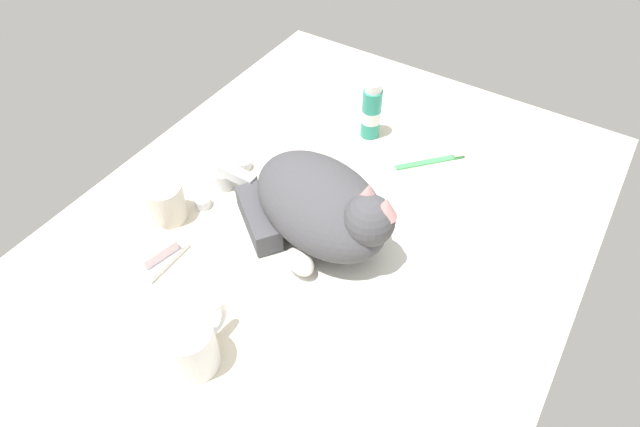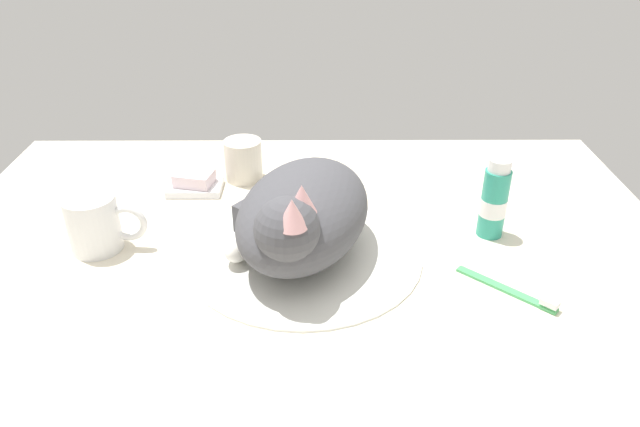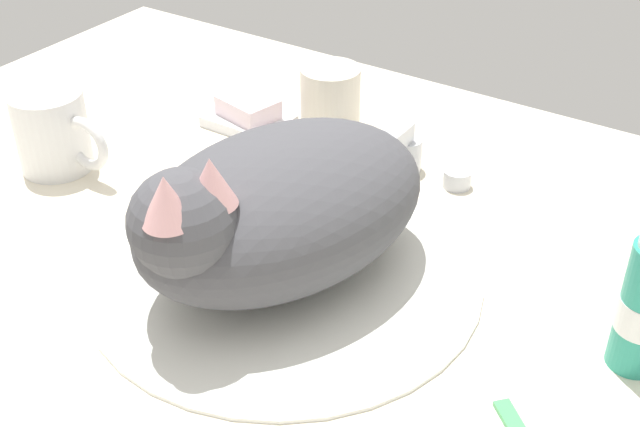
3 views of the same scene
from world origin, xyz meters
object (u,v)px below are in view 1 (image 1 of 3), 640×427
(soap_bar, at_px, (154,248))
(faucet, at_px, (227,179))
(cat, at_px, (323,207))
(coffee_mug, at_px, (192,345))
(toothbrush, at_px, (434,160))
(toothpaste_bottle, at_px, (371,112))
(rinse_cup, at_px, (166,202))

(soap_bar, bearing_deg, faucet, 0.23)
(cat, height_order, coffee_mug, cat)
(cat, bearing_deg, faucet, 88.64)
(cat, distance_m, toothbrush, 0.29)
(toothpaste_bottle, bearing_deg, soap_bar, 162.92)
(toothpaste_bottle, bearing_deg, cat, -167.45)
(cat, height_order, rinse_cup, cat)
(faucet, height_order, cat, cat)
(faucet, xyz_separation_m, toothpaste_bottle, (0.28, -0.14, 0.03))
(coffee_mug, relative_size, toothpaste_bottle, 0.92)
(soap_bar, bearing_deg, toothbrush, -32.17)
(soap_bar, bearing_deg, rinse_cup, 29.30)
(cat, xyz_separation_m, toothpaste_bottle, (0.28, 0.06, -0.01))
(coffee_mug, bearing_deg, soap_bar, 59.19)
(rinse_cup, relative_size, soap_bar, 1.17)
(coffee_mug, bearing_deg, toothpaste_bottle, 3.55)
(toothbrush, bearing_deg, toothpaste_bottle, 87.48)
(rinse_cup, height_order, toothpaste_bottle, toothpaste_bottle)
(coffee_mug, bearing_deg, rinse_cup, 50.23)
(cat, bearing_deg, toothpaste_bottle, 12.55)
(cat, relative_size, toothpaste_bottle, 2.48)
(faucet, height_order, toothpaste_bottle, toothpaste_bottle)
(toothpaste_bottle, bearing_deg, coffee_mug, -176.45)
(toothbrush, bearing_deg, cat, 163.15)
(faucet, relative_size, coffee_mug, 1.30)
(faucet, xyz_separation_m, toothbrush, (0.27, -0.29, -0.02))
(cat, xyz_separation_m, toothbrush, (0.27, -0.08, -0.06))
(toothpaste_bottle, distance_m, toothbrush, 0.15)
(soap_bar, bearing_deg, toothpaste_bottle, -17.08)
(soap_bar, relative_size, toothbrush, 0.55)
(faucet, height_order, soap_bar, faucet)
(faucet, height_order, rinse_cup, rinse_cup)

